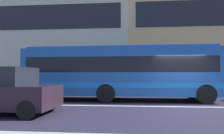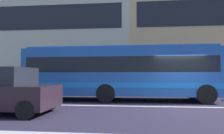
{
  "view_description": "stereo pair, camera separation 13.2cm",
  "coord_description": "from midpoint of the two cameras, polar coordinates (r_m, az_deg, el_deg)",
  "views": [
    {
      "loc": [
        -2.67,
        -9.23,
        1.46
      ],
      "look_at": [
        -3.61,
        1.86,
        1.93
      ],
      "focal_mm": 31.06,
      "sensor_mm": 36.0,
      "label": 1
    },
    {
      "loc": [
        -2.54,
        -9.22,
        1.46
      ],
      "look_at": [
        -3.61,
        1.86,
        1.93
      ],
      "focal_mm": 31.06,
      "sensor_mm": 36.0,
      "label": 2
    }
  ],
  "objects": [
    {
      "name": "ground_plane",
      "position": [
        9.7,
        20.74,
        -10.93
      ],
      "size": [
        160.0,
        160.0,
        0.0
      ],
      "primitive_type": "plane",
      "color": "#252032"
    },
    {
      "name": "transit_bus",
      "position": [
        11.43,
        1.92,
        -1.26
      ],
      "size": [
        10.91,
        2.8,
        3.07
      ],
      "color": "#1F509D",
      "rests_on": "ground_plane"
    },
    {
      "name": "lane_centre_line",
      "position": [
        9.7,
        20.74,
        -10.91
      ],
      "size": [
        60.0,
        0.16,
        0.01
      ],
      "primitive_type": "cube",
      "color": "silver",
      "rests_on": "ground_plane"
    },
    {
      "name": "apartment_block_left",
      "position": [
        26.87,
        -15.24,
        8.51
      ],
      "size": [
        18.01,
        10.79,
        13.03
      ],
      "color": "#B4B699",
      "rests_on": "ground_plane"
    },
    {
      "name": "apartment_block_right",
      "position": [
        27.1,
        26.12,
        8.6
      ],
      "size": [
        19.69,
        10.79,
        13.05
      ],
      "color": "tan",
      "rests_on": "ground_plane"
    }
  ]
}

